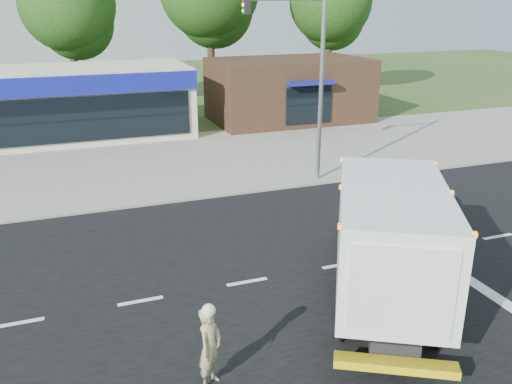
% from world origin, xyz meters
% --- Properties ---
extents(ground, '(120.00, 120.00, 0.00)m').
position_xyz_m(ground, '(0.00, 0.00, 0.00)').
color(ground, '#385123').
rests_on(ground, ground).
extents(road_asphalt, '(60.00, 14.00, 0.02)m').
position_xyz_m(road_asphalt, '(0.00, 0.00, 0.00)').
color(road_asphalt, black).
rests_on(road_asphalt, ground).
extents(sidewalk, '(60.00, 2.40, 0.12)m').
position_xyz_m(sidewalk, '(0.00, 8.20, 0.06)').
color(sidewalk, gray).
rests_on(sidewalk, ground).
extents(parking_apron, '(60.00, 9.00, 0.02)m').
position_xyz_m(parking_apron, '(0.00, 14.00, 0.01)').
color(parking_apron, gray).
rests_on(parking_apron, ground).
extents(lane_markings, '(55.20, 7.00, 0.01)m').
position_xyz_m(lane_markings, '(1.35, -1.35, 0.02)').
color(lane_markings, silver).
rests_on(lane_markings, road_asphalt).
extents(ems_box_truck, '(5.82, 7.87, 3.41)m').
position_xyz_m(ems_box_truck, '(0.12, -2.07, 1.97)').
color(ems_box_truck, black).
rests_on(ems_box_truck, ground).
extents(emergency_worker, '(0.76, 0.77, 1.90)m').
position_xyz_m(emergency_worker, '(-5.14, -3.80, 0.93)').
color(emergency_worker, tan).
rests_on(emergency_worker, ground).
extents(retail_strip_mall, '(18.00, 6.20, 4.00)m').
position_xyz_m(retail_strip_mall, '(-9.00, 19.93, 2.01)').
color(retail_strip_mall, '#BEB59D').
rests_on(retail_strip_mall, ground).
extents(brown_storefront, '(10.00, 6.70, 4.00)m').
position_xyz_m(brown_storefront, '(7.00, 19.98, 2.00)').
color(brown_storefront, '#382316').
rests_on(brown_storefront, ground).
extents(traffic_signal_pole, '(3.51, 0.25, 8.00)m').
position_xyz_m(traffic_signal_pole, '(2.35, 7.60, 4.92)').
color(traffic_signal_pole, gray).
rests_on(traffic_signal_pole, ground).
extents(background_trees, '(36.77, 7.39, 12.10)m').
position_xyz_m(background_trees, '(-0.85, 28.16, 7.38)').
color(background_trees, '#332114').
rests_on(background_trees, ground).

